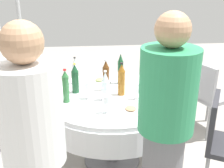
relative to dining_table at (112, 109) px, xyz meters
name	(u,v)px	position (x,y,z in m)	size (l,w,h in m)	color
ground_plane	(112,160)	(0.00, 0.00, -0.59)	(10.00, 10.00, 0.00)	gray
dining_table	(112,109)	(0.00, 0.00, 0.00)	(1.29, 1.29, 0.74)	white
bottle_dark_green_right	(120,69)	(0.27, -0.11, 0.30)	(0.06, 0.06, 0.32)	#194728
bottle_amber_south	(121,80)	(-0.02, -0.09, 0.30)	(0.06, 0.06, 0.31)	#8C5619
bottle_clear_north	(105,87)	(-0.12, 0.07, 0.28)	(0.07, 0.07, 0.28)	silver
bottle_brown_east	(106,76)	(0.11, 0.05, 0.29)	(0.06, 0.06, 0.31)	#593314
bottle_clear_outer	(75,72)	(0.31, 0.34, 0.28)	(0.06, 0.06, 0.28)	silver
bottle_green_near	(66,87)	(-0.12, 0.41, 0.29)	(0.06, 0.06, 0.30)	#2D6B38
bottle_dark_green_inner	(75,79)	(0.08, 0.34, 0.28)	(0.07, 0.07, 0.29)	#194728
wine_glass_east	(137,88)	(-0.13, -0.21, 0.26)	(0.06, 0.06, 0.16)	white
wine_glass_outer	(107,101)	(-0.37, 0.08, 0.26)	(0.06, 0.06, 0.15)	white
wine_glass_near	(88,87)	(-0.08, 0.22, 0.26)	(0.06, 0.06, 0.16)	white
plate_rear	(131,110)	(-0.36, -0.12, 0.16)	(0.22, 0.22, 0.04)	white
plate_west	(141,87)	(0.11, -0.29, 0.16)	(0.25, 0.25, 0.04)	white
plate_left	(100,81)	(0.33, 0.09, 0.16)	(0.24, 0.24, 0.04)	white
person_right	(36,158)	(-1.05, 0.53, 0.24)	(0.34, 0.34, 1.59)	#4C3F33
person_north	(164,136)	(-0.91, -0.24, 0.25)	(0.34, 0.34, 1.60)	slate
chair_near	(224,138)	(-0.49, -0.88, -0.07)	(0.54, 0.54, 0.87)	#2D2D33
chair_inner	(206,92)	(0.46, -1.14, -0.07)	(0.52, 0.52, 0.87)	#99999E
tent_pole_secondary	(18,8)	(2.57, 1.34, 0.67)	(0.07, 0.07, 2.52)	#B2B5B7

